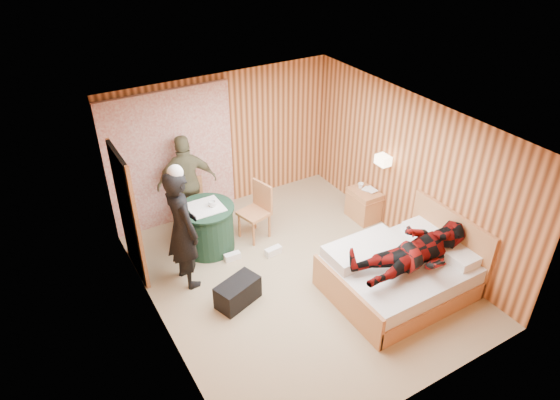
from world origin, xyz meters
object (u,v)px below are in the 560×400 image
wall_lamp (383,160)px  woman_standing (182,229)px  chair_far (192,200)px  round_table (207,227)px  man_at_table (187,183)px  chair_near (258,207)px  nightstand (364,204)px  duffel_bag (238,292)px  man_on_bed (418,245)px  bed (399,273)px

wall_lamp → woman_standing: woman_standing is taller
wall_lamp → chair_far: bearing=149.8°
round_table → man_at_table: size_ratio=0.53×
round_table → chair_near: bearing=-5.7°
chair_near → man_at_table: 1.26m
nightstand → chair_far: size_ratio=0.62×
duffel_bag → man_on_bed: 2.60m
round_table → man_at_table: bearing=90.0°
wall_lamp → man_on_bed: (-0.77, -1.68, -0.34)m
wall_lamp → nightstand: bearing=97.9°
man_at_table → bed: bearing=132.5°
nightstand → man_on_bed: (-0.73, -1.99, 0.67)m
chair_near → man_on_bed: (1.14, -2.49, 0.39)m
wall_lamp → round_table: size_ratio=0.29×
duffel_bag → man_on_bed: size_ratio=0.36×
bed → man_at_table: man_at_table is taller
chair_far → woman_standing: 1.49m
nightstand → bed: bearing=-113.2°
nightstand → round_table: 2.82m
woman_standing → round_table: bearing=-51.5°
man_on_bed → wall_lamp: bearing=65.2°
wall_lamp → chair_far: wall_lamp is taller
man_at_table → man_on_bed: bearing=131.0°
chair_near → man_at_table: man_at_table is taller
nightstand → man_on_bed: bearing=-110.2°
nightstand → man_at_table: size_ratio=0.34×
chair_far → duffel_bag: chair_far is taller
wall_lamp → woman_standing: bearing=174.6°
wall_lamp → chair_near: (-1.92, 0.81, -0.73)m
wall_lamp → chair_near: bearing=157.0°
bed → chair_far: bed is taller
nightstand → duffel_bag: size_ratio=0.90×
bed → nightstand: (0.75, 1.76, -0.02)m
wall_lamp → nightstand: size_ratio=0.45×
nightstand → woman_standing: (-3.35, 0.01, 0.66)m
bed → chair_far: 3.65m
nightstand → duffel_bag: nightstand is taller
wall_lamp → chair_far: 3.30m
wall_lamp → chair_far: (-2.77, 1.61, -0.76)m
chair_near → man_on_bed: bearing=10.5°
bed → nightstand: size_ratio=3.41×
chair_far → chair_near: (0.86, -0.80, 0.03)m
duffel_bag → man_at_table: bearing=67.3°
round_table → chair_far: 0.73m
wall_lamp → man_at_table: man_at_table is taller
nightstand → wall_lamp: bearing=-82.1°
man_on_bed → chair_far: bearing=121.3°
chair_near → nightstand: bearing=60.8°
nightstand → man_on_bed: size_ratio=0.33×
chair_near → woman_standing: size_ratio=0.52×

